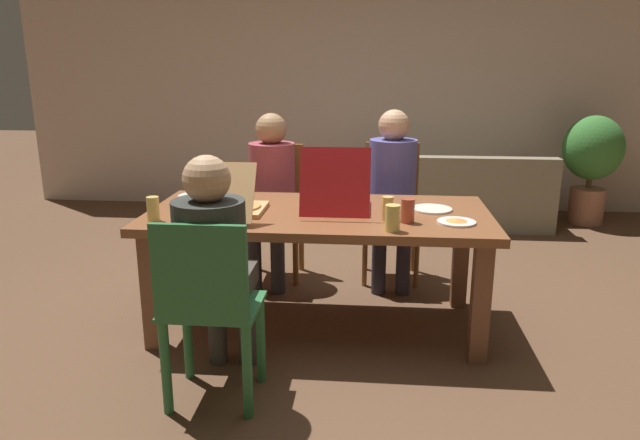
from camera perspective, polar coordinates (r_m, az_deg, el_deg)
The scene contains 20 objects.
ground_plane at distance 3.69m, azimuth -0.14°, elevation -10.15°, with size 20.00×20.00×0.00m, color brown.
back_wall at distance 6.50m, azimuth 2.56°, elevation 14.29°, with size 7.16×0.12×2.96m, color beige.
dining_table at distance 3.47m, azimuth -0.15°, elevation -0.71°, with size 2.01×0.97×0.73m.
chair_0 at distance 2.73m, azimuth -10.85°, elevation -8.46°, with size 0.44×0.38×0.92m.
person_0 at distance 2.78m, azimuth -10.28°, elevation -3.41°, with size 0.33×0.55×1.19m.
chair_1 at distance 4.40m, azimuth -4.44°, elevation 1.47°, with size 0.44×0.40×0.99m.
person_1 at distance 4.22m, azimuth -4.82°, elevation 3.52°, with size 0.33×0.53×1.23m.
chair_2 at distance 4.39m, azimuth 6.97°, elevation 1.71°, with size 0.42×0.41×1.00m.
person_2 at distance 4.21m, azimuth 7.10°, elevation 3.64°, with size 0.34×0.53×1.26m.
pizza_box_0 at distance 3.41m, azimuth -8.52°, elevation 1.40°, with size 0.35×0.54×0.32m.
pizza_box_1 at distance 3.43m, azimuth 1.67°, elevation 1.79°, with size 0.39×0.49×0.40m.
plate_0 at distance 3.53m, azimuth 10.89°, elevation 1.06°, with size 0.24×0.24×0.01m.
plate_1 at distance 3.27m, azimuth 13.20°, elevation -0.13°, with size 0.21×0.21×0.03m.
plate_2 at distance 3.89m, azimuth -12.03°, elevation 2.37°, with size 0.23×0.23×0.03m.
drinking_glass_0 at distance 3.04m, azimuth 7.11°, elevation 0.18°, with size 0.08×0.08×0.14m, color #E3CC66.
drinking_glass_1 at distance 3.25m, azimuth 6.63°, elevation 1.13°, with size 0.07×0.07×0.13m, color #E3C365.
drinking_glass_2 at distance 3.34m, azimuth -16.00°, elevation 1.05°, with size 0.07×0.07×0.14m, color #DACA67.
drinking_glass_3 at distance 3.21m, azimuth 8.58°, elevation 0.90°, with size 0.07×0.07×0.13m, color #B14833.
couch at distance 6.01m, azimuth 12.02°, elevation 2.22°, with size 2.01×0.89×0.72m.
potted_plant at distance 6.39m, azimuth 25.07°, elevation 5.57°, with size 0.57×0.57×1.08m.
Camera 1 is at (0.32, -3.32, 1.58)m, focal length 32.72 mm.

